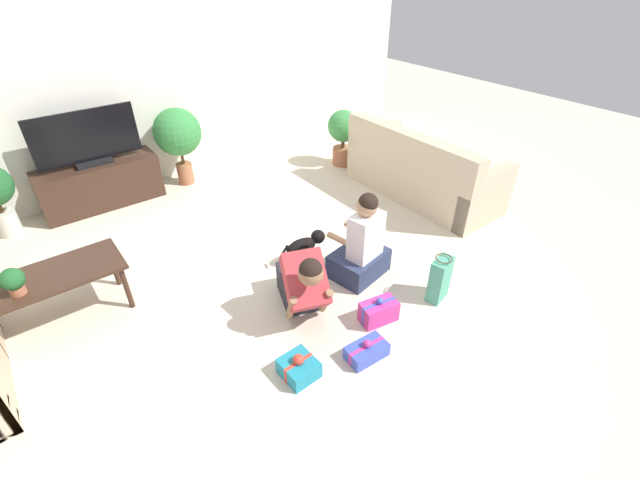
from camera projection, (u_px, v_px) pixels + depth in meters
ground_plane at (260, 274)px, 4.15m from camera, size 16.00×16.00×0.00m
wall_back at (138, 81)px, 5.14m from camera, size 8.40×0.06×2.60m
sofa_right at (421, 172)px, 5.30m from camera, size 0.82×1.95×0.88m
coffee_table at (51, 281)px, 3.43m from camera, size 1.09×0.51×0.47m
tv_console at (101, 184)px, 5.14m from camera, size 1.34×0.44×0.54m
tv at (87, 141)px, 4.83m from camera, size 1.13×0.20×0.62m
potted_plant_corner_right at (343, 132)px, 6.00m from camera, size 0.44×0.44×0.79m
potted_plant_back_right at (178, 134)px, 5.39m from camera, size 0.59×0.59×1.00m
person_kneeling at (302, 283)px, 3.54m from camera, size 0.55×0.79×0.75m
person_sitting at (362, 247)px, 3.97m from camera, size 0.59×0.54×0.89m
dog at (306, 245)px, 4.23m from camera, size 0.53×0.16×0.30m
gift_box_a at (367, 351)px, 3.29m from camera, size 0.33×0.20×0.17m
gift_box_b at (299, 368)px, 3.14m from camera, size 0.25×0.26×0.20m
gift_box_c at (379, 311)px, 3.59m from camera, size 0.34×0.23×0.24m
gift_bag_a at (440, 279)px, 3.76m from camera, size 0.25×0.18×0.44m
tabletop_plant at (13, 281)px, 3.15m from camera, size 0.17×0.17×0.22m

